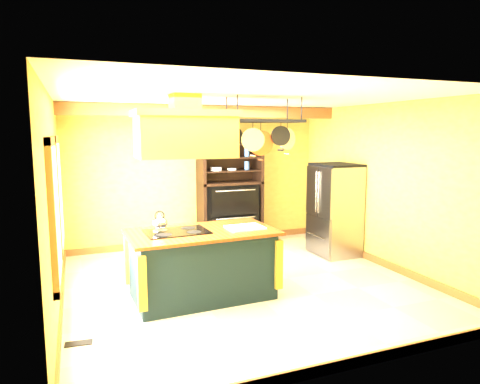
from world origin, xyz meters
TOP-DOWN VIEW (x-y plane):
  - floor at (0.00, 0.00)m, footprint 5.00×5.00m
  - ceiling at (0.00, 0.00)m, footprint 5.00×5.00m
  - wall_back at (0.00, 2.50)m, footprint 5.00×0.02m
  - wall_front at (0.00, -2.50)m, footprint 5.00×0.02m
  - wall_left at (-2.50, 0.00)m, footprint 0.02×5.00m
  - wall_right at (2.50, 0.00)m, footprint 0.02×5.00m
  - ceiling_beam at (0.00, 1.70)m, footprint 5.00×0.15m
  - window_near at (-2.47, -0.80)m, footprint 0.06×1.06m
  - window_far at (-2.47, 0.60)m, footprint 0.06×1.06m
  - kitchen_island at (-0.71, -0.24)m, footprint 1.99×1.16m
  - range_hood at (-0.90, -0.24)m, footprint 1.30×0.74m
  - pot_rack at (0.20, -0.23)m, footprint 1.12×0.52m
  - refrigerator at (2.13, 0.88)m, footprint 0.71×0.83m
  - hutch at (0.59, 2.26)m, footprint 1.24×0.56m
  - floor_register at (-2.30, -1.03)m, footprint 0.29×0.14m

SIDE VIEW (x-z plane):
  - floor at x=0.00m, z-range 0.00..0.00m
  - floor_register at x=-2.30m, z-range 0.00..0.01m
  - kitchen_island at x=-0.71m, z-range -0.09..1.02m
  - refrigerator at x=2.13m, z-range -0.02..1.60m
  - hutch at x=0.59m, z-range -0.24..1.95m
  - wall_back at x=0.00m, z-range 0.00..2.70m
  - wall_front at x=0.00m, z-range 0.00..2.70m
  - wall_left at x=-2.50m, z-range 0.00..2.70m
  - wall_right at x=2.50m, z-range 0.00..2.70m
  - window_near at x=-2.47m, z-range 0.62..2.18m
  - window_far at x=-2.47m, z-range 0.62..2.18m
  - range_hood at x=-0.90m, z-range 1.83..2.63m
  - pot_rack at x=0.20m, z-range 1.87..2.67m
  - ceiling_beam at x=0.00m, z-range 2.49..2.69m
  - ceiling at x=0.00m, z-range 2.70..2.70m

